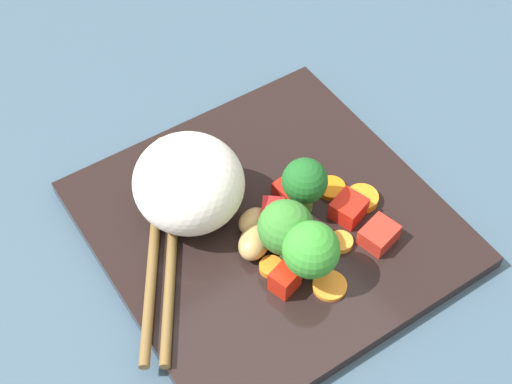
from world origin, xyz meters
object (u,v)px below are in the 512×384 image
Objects in this scene: square_plate at (268,224)px; broccoli_floret_1 at (305,182)px; carrot_slice_3 at (271,267)px; rice_mound at (189,183)px; chopstick_pair at (163,240)px.

broccoli_floret_1 reaches higher than square_plate.
rice_mound is at bearing 13.28° from carrot_slice_3.
chopstick_pair is at bearing 112.09° from rice_mound.
carrot_slice_3 reaches higher than square_plate.
square_plate is 14.33× the size of carrot_slice_3.
square_plate is 8.33cm from rice_mound.
chopstick_pair is at bearing 71.54° from broccoli_floret_1.
square_plate is at bearing 74.65° from broccoli_floret_1.
square_plate is 5.63cm from broccoli_floret_1.
broccoli_floret_1 is (-0.87, -3.16, 4.58)cm from square_plate.
rice_mound is 0.47× the size of chopstick_pair.
chopstick_pair is (3.17, 8.93, 1.15)cm from square_plate.
chopstick_pair is at bearing 70.47° from square_plate.
square_plate is 1.40× the size of chopstick_pair.
rice_mound is (4.74, 5.05, 4.62)cm from square_plate.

